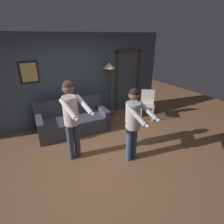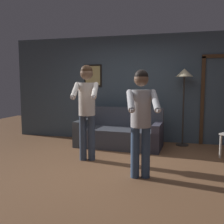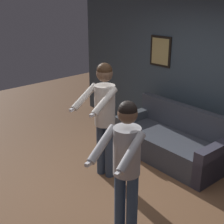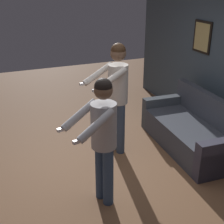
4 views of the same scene
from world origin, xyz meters
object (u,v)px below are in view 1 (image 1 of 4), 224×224
Objects in this scene: torchiere_lamp at (109,71)px; dining_chair_distant at (147,103)px; person_standing_right at (133,120)px; person_standing_left at (71,114)px; couch at (73,122)px.

dining_chair_distant is (0.97, -0.78, -0.98)m from torchiere_lamp.
person_standing_right is (-0.68, -2.27, -0.55)m from torchiere_lamp.
person_standing_left is 1.08× the size of person_standing_right.
person_standing_right is (1.07, -0.64, -0.10)m from person_standing_left.
person_standing_left is at bearing -106.33° from couch.
couch is at bearing 171.75° from dining_chair_distant.
dining_chair_distant reaches higher than couch.
couch is 1.91m from torchiere_lamp.
torchiere_lamp is 1.09× the size of person_standing_right.
torchiere_lamp is 1.59m from dining_chair_distant.
person_standing_right reaches higher than dining_chair_distant.
torchiere_lamp reaches higher than person_standing_right.
person_standing_left reaches higher than person_standing_right.
dining_chair_distant is at bearing -38.64° from torchiere_lamp.
couch is 2.09m from person_standing_right.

